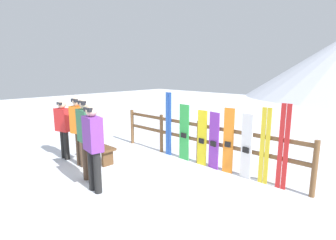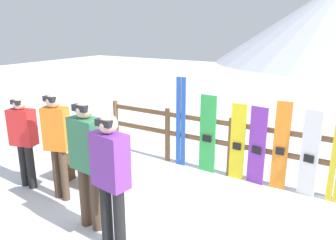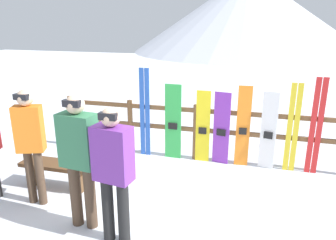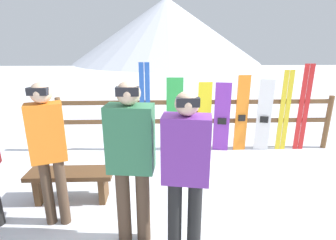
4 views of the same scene
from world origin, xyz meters
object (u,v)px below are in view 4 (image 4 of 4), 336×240
(snowboard_white, at_px, (264,116))
(snowboard_orange, at_px, (242,114))
(ski_pair_blue, at_px, (145,109))
(ski_pair_yellow, at_px, (285,111))
(ski_pair_red, at_px, (304,108))
(person_orange, at_px, (48,144))
(bench, at_px, (71,179))
(snowboard_green, at_px, (175,116))
(snowboard_yellow, at_px, (204,118))
(snowboard_purple, at_px, (222,118))
(person_purple, at_px, (186,165))
(person_plaid_green, at_px, (131,155))

(snowboard_white, bearing_deg, snowboard_orange, 179.99)
(ski_pair_blue, distance_m, ski_pair_yellow, 2.69)
(snowboard_orange, bearing_deg, ski_pair_yellow, 0.23)
(ski_pair_blue, bearing_deg, ski_pair_red, 0.00)
(person_orange, relative_size, ski_pair_red, 1.00)
(bench, xyz_separation_m, snowboard_white, (3.22, 1.64, 0.39))
(person_orange, bearing_deg, ski_pair_red, 27.72)
(ski_pair_blue, distance_m, snowboard_green, 0.58)
(snowboard_green, bearing_deg, snowboard_yellow, -0.01)
(person_orange, height_order, snowboard_orange, person_orange)
(snowboard_purple, height_order, ski_pair_yellow, ski_pair_yellow)
(snowboard_green, xyz_separation_m, ski_pair_yellow, (2.13, 0.00, 0.07))
(snowboard_white, height_order, ski_pair_yellow, ski_pair_yellow)
(bench, distance_m, snowboard_purple, 2.93)
(bench, relative_size, snowboard_white, 0.80)
(snowboard_yellow, distance_m, ski_pair_yellow, 1.56)
(ski_pair_red, bearing_deg, snowboard_white, -179.74)
(bench, relative_size, snowboard_green, 0.78)
(snowboard_purple, bearing_deg, person_orange, -139.08)
(snowboard_white, relative_size, ski_pair_red, 0.83)
(snowboard_yellow, height_order, ski_pair_yellow, ski_pair_yellow)
(ski_pair_yellow, relative_size, ski_pair_red, 0.93)
(ski_pair_red, bearing_deg, snowboard_orange, -179.84)
(snowboard_yellow, relative_size, ski_pair_yellow, 0.86)
(person_purple, height_order, snowboard_green, person_purple)
(snowboard_green, xyz_separation_m, snowboard_orange, (1.30, 0.00, 0.02))
(person_orange, bearing_deg, snowboard_orange, 36.82)
(ski_pair_blue, xyz_separation_m, snowboard_white, (2.30, -0.00, -0.16))
(person_purple, bearing_deg, snowboard_white, 55.50)
(person_orange, height_order, ski_pair_red, person_orange)
(ski_pair_red, bearing_deg, person_orange, -152.28)
(ski_pair_blue, bearing_deg, ski_pair_yellow, -0.00)
(person_plaid_green, bearing_deg, ski_pair_red, 38.26)
(bench, xyz_separation_m, ski_pair_blue, (0.92, 1.64, 0.55))
(person_orange, height_order, ski_pair_yellow, person_orange)
(person_orange, relative_size, snowboard_yellow, 1.24)
(person_orange, bearing_deg, ski_pair_blue, 65.71)
(snowboard_yellow, relative_size, ski_pair_red, 0.80)
(bench, distance_m, snowboard_white, 3.63)
(person_purple, height_order, snowboard_yellow, person_purple)
(person_plaid_green, bearing_deg, person_orange, 161.60)
(ski_pair_yellow, bearing_deg, ski_pair_red, 0.00)
(snowboard_orange, height_order, ski_pair_red, ski_pair_red)
(snowboard_green, bearing_deg, ski_pair_blue, 179.65)
(snowboard_orange, xyz_separation_m, ski_pair_red, (1.20, 0.00, 0.11))
(snowboard_purple, xyz_separation_m, snowboard_white, (0.82, 0.00, 0.03))
(person_purple, relative_size, snowboard_white, 1.20)
(ski_pair_blue, xyz_separation_m, snowboard_purple, (1.48, -0.00, -0.19))
(ski_pair_blue, bearing_deg, snowboard_purple, -0.14)
(ski_pair_blue, height_order, ski_pair_red, ski_pair_blue)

